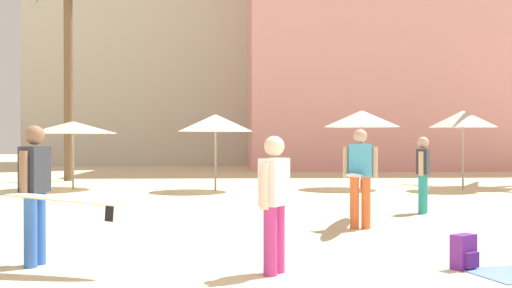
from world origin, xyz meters
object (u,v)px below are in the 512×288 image
(person_near_right, at_px, (274,199))
(cafe_umbrella_2, at_px, (73,127))
(backpack, at_px, (464,252))
(cafe_umbrella_0, at_px, (215,123))
(person_mid_right, at_px, (32,191))
(cafe_umbrella_1, at_px, (362,119))
(cafe_umbrella_3, at_px, (463,119))
(person_mid_left, at_px, (423,171))
(person_far_left, at_px, (359,175))

(person_near_right, bearing_deg, cafe_umbrella_2, -36.01)
(backpack, xyz_separation_m, person_near_right, (-2.31, -0.18, 0.68))
(cafe_umbrella_0, distance_m, person_mid_right, 11.58)
(cafe_umbrella_0, xyz_separation_m, backpack, (3.28, -11.66, -1.86))
(cafe_umbrella_0, distance_m, backpack, 12.26)
(cafe_umbrella_0, height_order, cafe_umbrella_2, cafe_umbrella_0)
(cafe_umbrella_1, distance_m, cafe_umbrella_2, 9.14)
(cafe_umbrella_3, bearing_deg, person_mid_left, -117.50)
(cafe_umbrella_3, relative_size, person_far_left, 0.85)
(cafe_umbrella_2, distance_m, person_near_right, 13.88)
(person_far_left, bearing_deg, cafe_umbrella_3, 159.96)
(person_near_right, height_order, person_mid_left, person_mid_left)
(backpack, bearing_deg, person_mid_left, 133.95)
(person_mid_left, bearing_deg, backpack, -75.38)
(person_near_right, xyz_separation_m, person_mid_left, (3.56, 5.82, 0.01))
(backpack, distance_m, person_mid_left, 5.81)
(cafe_umbrella_0, height_order, cafe_umbrella_1, cafe_umbrella_1)
(cafe_umbrella_2, height_order, cafe_umbrella_3, cafe_umbrella_3)
(cafe_umbrella_0, relative_size, backpack, 5.55)
(cafe_umbrella_1, distance_m, person_mid_right, 13.77)
(person_mid_left, bearing_deg, person_far_left, -104.15)
(person_far_left, distance_m, person_mid_left, 2.72)
(cafe_umbrella_0, height_order, cafe_umbrella_3, cafe_umbrella_3)
(cafe_umbrella_1, distance_m, person_near_right, 13.10)
(cafe_umbrella_1, height_order, person_near_right, cafe_umbrella_1)
(cafe_umbrella_1, bearing_deg, person_near_right, -106.30)
(cafe_umbrella_0, relative_size, person_mid_left, 1.43)
(cafe_umbrella_1, relative_size, person_mid_right, 0.93)
(person_far_left, height_order, person_near_right, person_far_left)
(person_mid_right, bearing_deg, cafe_umbrella_0, -85.87)
(cafe_umbrella_0, relative_size, person_near_right, 1.45)
(cafe_umbrella_1, xyz_separation_m, backpack, (-1.34, -12.33, -2.02))
(cafe_umbrella_2, xyz_separation_m, person_mid_right, (2.54, -12.22, -1.00))
(cafe_umbrella_1, height_order, person_far_left, cafe_umbrella_1)
(cafe_umbrella_1, bearing_deg, cafe_umbrella_3, -15.26)
(cafe_umbrella_0, height_order, person_mid_left, cafe_umbrella_0)
(person_far_left, distance_m, person_near_right, 4.17)
(cafe_umbrella_1, relative_size, backpack, 5.93)
(person_mid_right, xyz_separation_m, person_near_right, (2.93, -0.48, -0.06))
(cafe_umbrella_2, distance_m, cafe_umbrella_3, 12.14)
(cafe_umbrella_1, bearing_deg, cafe_umbrella_2, 178.77)
(cafe_umbrella_3, relative_size, person_near_right, 1.53)
(person_mid_right, relative_size, person_near_right, 1.66)
(cafe_umbrella_2, bearing_deg, person_mid_left, -37.35)
(person_near_right, relative_size, person_mid_left, 0.99)
(person_near_right, bearing_deg, cafe_umbrella_0, -54.63)
(cafe_umbrella_1, bearing_deg, person_mid_left, -90.86)
(cafe_umbrella_0, bearing_deg, person_far_left, -71.28)
(cafe_umbrella_2, xyz_separation_m, person_near_right, (5.47, -12.71, -1.06))
(cafe_umbrella_1, bearing_deg, person_far_left, -102.22)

